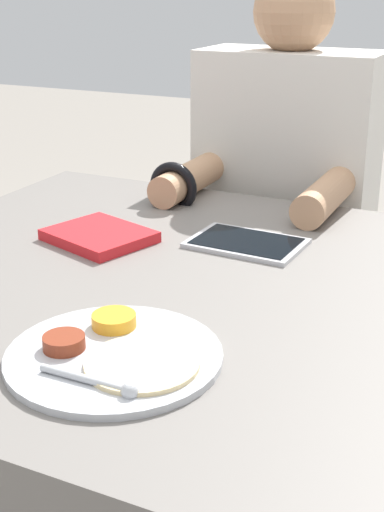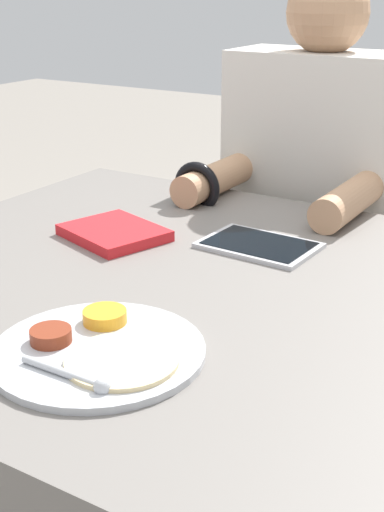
% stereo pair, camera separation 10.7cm
% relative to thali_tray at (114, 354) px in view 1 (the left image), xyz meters
% --- Properties ---
extents(dining_table, '(1.10, 0.98, 0.75)m').
position_rel_thali_tray_xyz_m(dining_table, '(-0.06, 0.27, -0.38)').
color(dining_table, slate).
rests_on(dining_table, ground_plane).
extents(thali_tray, '(0.28, 0.28, 0.03)m').
position_rel_thali_tray_xyz_m(thali_tray, '(0.00, 0.00, 0.00)').
color(thali_tray, '#B7BABF').
rests_on(thali_tray, dining_table).
extents(red_notebook, '(0.21, 0.19, 0.02)m').
position_rel_thali_tray_xyz_m(red_notebook, '(-0.25, 0.36, 0.00)').
color(red_notebook, silver).
rests_on(red_notebook, dining_table).
extents(tablet_device, '(0.21, 0.15, 0.01)m').
position_rel_thali_tray_xyz_m(tablet_device, '(-0.00, 0.46, -0.00)').
color(tablet_device, '#B7B7BC').
rests_on(tablet_device, dining_table).
extents(person_diner, '(0.42, 0.46, 1.22)m').
position_rel_thali_tray_xyz_m(person_diner, '(-0.08, 0.92, -0.18)').
color(person_diner, black).
rests_on(person_diner, ground_plane).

